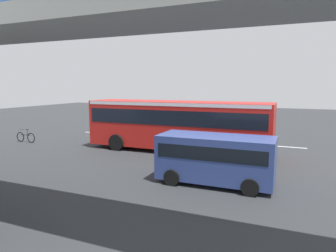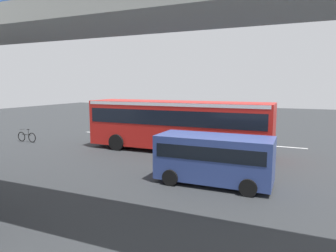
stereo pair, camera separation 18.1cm
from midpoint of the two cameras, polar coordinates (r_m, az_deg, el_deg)
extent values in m
plane|color=#2D3033|center=(20.37, -0.70, -4.00)|extent=(80.00, 80.00, 0.00)
cube|color=red|center=(18.81, 2.07, 0.32)|extent=(11.50, 2.55, 2.86)
cube|color=black|center=(18.75, 2.08, 1.88)|extent=(11.04, 2.59, 0.90)
cube|color=white|center=(18.69, 2.09, 4.31)|extent=(11.27, 2.58, 0.20)
cube|color=black|center=(21.53, -12.38, 2.01)|extent=(0.04, 2.24, 1.20)
cylinder|color=black|center=(19.54, -9.45, -3.06)|extent=(1.04, 0.30, 1.04)
cylinder|color=black|center=(21.69, -5.80, -1.92)|extent=(1.04, 0.30, 1.04)
cylinder|color=black|center=(16.80, 12.25, -4.91)|extent=(1.04, 0.30, 1.04)
cylinder|color=black|center=(19.26, 13.73, -3.34)|extent=(1.04, 0.30, 1.04)
cube|color=#33478C|center=(12.89, 9.12, -5.96)|extent=(4.80, 1.95, 1.86)
cube|color=black|center=(12.81, 9.15, -4.41)|extent=(4.42, 1.98, 0.56)
cylinder|color=black|center=(12.68, 0.88, -9.74)|extent=(0.68, 0.22, 0.68)
cylinder|color=black|center=(14.43, 3.87, -7.58)|extent=(0.68, 0.22, 0.68)
cylinder|color=black|center=(11.90, 15.40, -11.22)|extent=(0.68, 0.22, 0.68)
cylinder|color=black|center=(13.75, 16.55, -8.67)|extent=(0.68, 0.22, 0.68)
torus|color=black|center=(24.79, -25.83, -1.82)|extent=(0.72, 0.06, 0.72)
torus|color=black|center=(24.01, -24.19, -2.01)|extent=(0.72, 0.06, 0.72)
cube|color=black|center=(24.37, -25.05, -1.50)|extent=(0.89, 0.04, 0.04)
cylinder|color=black|center=(24.20, -24.78, -1.06)|extent=(0.03, 0.03, 0.40)
cube|color=black|center=(24.18, -24.81, -0.60)|extent=(0.20, 0.08, 0.04)
cylinder|color=black|center=(24.62, -25.72, -0.58)|extent=(0.02, 0.44, 0.02)
cylinder|color=#2D2D38|center=(23.40, 11.50, -1.56)|extent=(0.32, 0.32, 0.85)
cylinder|color=navy|center=(23.29, 11.55, 0.32)|extent=(0.38, 0.38, 0.70)
sphere|color=tan|center=(23.23, 11.58, 1.49)|extent=(0.22, 0.22, 0.22)
cylinder|color=slate|center=(25.49, -6.49, 1.51)|extent=(0.08, 0.08, 2.80)
cube|color=red|center=(25.40, -6.53, 3.98)|extent=(0.04, 0.60, 0.60)
cube|color=silver|center=(21.90, 22.61, -3.77)|extent=(2.00, 0.20, 0.01)
cube|color=silver|center=(22.28, 12.27, -3.15)|extent=(2.00, 0.20, 0.01)
cube|color=silver|center=(23.36, 2.60, -2.48)|extent=(2.00, 0.20, 0.01)
cube|color=silver|center=(25.04, -6.00, -1.82)|extent=(2.00, 0.20, 0.01)
cube|color=silver|center=(27.20, -13.37, -1.22)|extent=(2.00, 0.20, 0.01)
cube|color=#3359A5|center=(11.48, -24.02, 19.50)|extent=(27.09, 0.08, 1.10)
camera|label=1|loc=(0.09, -89.73, 0.04)|focal=32.14mm
camera|label=2|loc=(0.09, 90.27, -0.04)|focal=32.14mm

